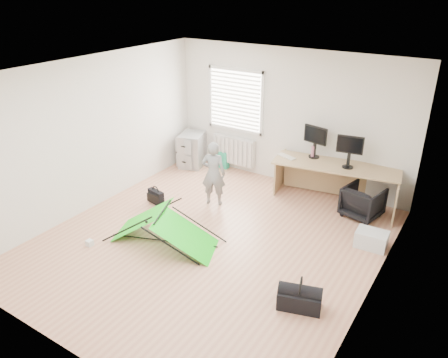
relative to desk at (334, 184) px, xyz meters
The scene contains 18 objects.
ground 2.65m from the desk, 116.75° to the right, with size 5.50×5.50×0.00m, color tan.
back_wall 1.58m from the desk, 160.88° to the left, with size 5.00×0.02×2.70m, color silver.
window 2.68m from the desk, behind, with size 1.20×0.06×1.20m, color silver.
radiator 2.40m from the desk, behind, with size 1.00×0.12×0.60m, color silver.
desk is the anchor object (origin of this frame).
filing_cabinet 3.29m from the desk, behind, with size 0.48×0.64×0.75m, color #9A9D9F.
monitor_left 0.79m from the desk, 164.76° to the left, with size 0.47×0.10×0.45m, color black.
monitor_right 0.64m from the desk, ahead, with size 0.46×0.10×0.44m, color black.
keyboard 1.02m from the desk, behind, with size 0.39×0.13×0.02m, color beige.
thermos 0.73m from the desk, 166.78° to the left, with size 0.06×0.06×0.22m, color #B7677E.
office_chair 0.66m from the desk, 19.65° to the right, with size 0.61×0.62×0.57m, color black.
person 2.25m from the desk, 146.56° to the right, with size 0.45×0.29×1.22m, color gray.
kite 3.29m from the desk, 123.24° to the right, with size 1.76×0.78×0.55m, color #16E016, non-canonical shape.
storage_crate 1.53m from the desk, 46.83° to the right, with size 0.48×0.33×0.27m, color silver.
tote_bag 2.69m from the desk, behind, with size 0.31×0.14×0.37m, color #21A475.
laptop_bag 3.32m from the desk, 146.49° to the right, with size 0.36×0.11×0.27m, color black.
white_box 4.43m from the desk, 127.99° to the right, with size 0.10×0.10×0.10m, color silver.
duffel_bag 3.09m from the desk, 77.74° to the right, with size 0.56×0.28×0.24m, color black.
Camera 1 is at (3.40, -4.90, 3.87)m, focal length 35.00 mm.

